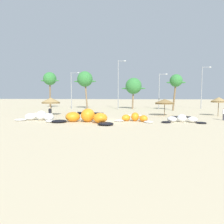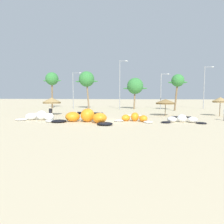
% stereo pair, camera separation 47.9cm
% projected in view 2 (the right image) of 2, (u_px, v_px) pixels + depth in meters
% --- Properties ---
extents(ground_plane, '(260.00, 260.00, 0.00)m').
position_uv_depth(ground_plane, '(105.00, 121.00, 24.20)').
color(ground_plane, beige).
extents(kite_far_left, '(6.10, 3.31, 1.22)m').
position_uv_depth(kite_far_left, '(40.00, 117.00, 25.32)').
color(kite_far_left, white).
rests_on(kite_far_left, ground).
extents(kite_left, '(7.95, 4.70, 1.62)m').
position_uv_depth(kite_left, '(86.00, 117.00, 23.38)').
color(kite_left, black).
rests_on(kite_left, ground).
extents(kite_left_of_center, '(4.88, 2.75, 1.08)m').
position_uv_depth(kite_left_of_center, '(134.00, 118.00, 24.23)').
color(kite_left_of_center, white).
rests_on(kite_left_of_center, ground).
extents(kite_center, '(5.34, 2.50, 0.92)m').
position_uv_depth(kite_center, '(182.00, 119.00, 23.30)').
color(kite_center, black).
rests_on(kite_center, ground).
extents(beach_umbrella_near_van, '(2.93, 2.93, 2.84)m').
position_uv_depth(beach_umbrella_near_van, '(52.00, 100.00, 31.41)').
color(beach_umbrella_near_van, brown).
rests_on(beach_umbrella_near_van, ground).
extents(beach_umbrella_middle, '(3.02, 3.02, 2.62)m').
position_uv_depth(beach_umbrella_middle, '(165.00, 102.00, 30.34)').
color(beach_umbrella_middle, brown).
rests_on(beach_umbrella_middle, ground).
extents(beach_umbrella_near_palms, '(2.27, 2.27, 2.91)m').
position_uv_depth(beach_umbrella_near_palms, '(220.00, 100.00, 29.82)').
color(beach_umbrella_near_palms, brown).
rests_on(beach_umbrella_near_palms, ground).
extents(person_by_umbrellas, '(0.36, 0.24, 1.62)m').
position_uv_depth(person_by_umbrellas, '(50.00, 113.00, 26.52)').
color(person_by_umbrellas, '#383842').
rests_on(person_by_umbrellas, ground).
extents(palm_leftmost, '(4.79, 3.19, 8.89)m').
position_uv_depth(palm_leftmost, '(52.00, 79.00, 49.06)').
color(palm_leftmost, brown).
rests_on(palm_leftmost, ground).
extents(palm_left, '(5.32, 3.55, 8.69)m').
position_uv_depth(palm_left, '(87.00, 79.00, 45.38)').
color(palm_left, '#7F6647').
rests_on(palm_left, ground).
extents(palm_left_of_gap, '(5.52, 3.68, 7.16)m').
position_uv_depth(palm_left_of_gap, '(135.00, 86.00, 44.94)').
color(palm_left_of_gap, '#7F6647').
rests_on(palm_left_of_gap, ground).
extents(palm_center_left, '(3.88, 2.58, 7.52)m').
position_uv_depth(palm_center_left, '(178.00, 81.00, 40.41)').
color(palm_center_left, brown).
rests_on(palm_center_left, ground).
extents(lamppost_west, '(2.11, 0.24, 8.47)m').
position_uv_depth(lamppost_west, '(74.00, 88.00, 45.91)').
color(lamppost_west, gray).
rests_on(lamppost_west, ground).
extents(lamppost_west_center, '(1.85, 0.24, 10.99)m').
position_uv_depth(lamppost_west_center, '(120.00, 83.00, 44.51)').
color(lamppost_west_center, gray).
rests_on(lamppost_west_center, ground).
extents(lamppost_east_center, '(1.92, 0.24, 8.11)m').
position_uv_depth(lamppost_east_center, '(162.00, 89.00, 44.77)').
color(lamppost_east_center, gray).
rests_on(lamppost_east_center, ground).
extents(lamppost_east, '(2.09, 0.24, 9.86)m').
position_uv_depth(lamppost_east, '(205.00, 85.00, 45.89)').
color(lamppost_east, gray).
rests_on(lamppost_east, ground).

